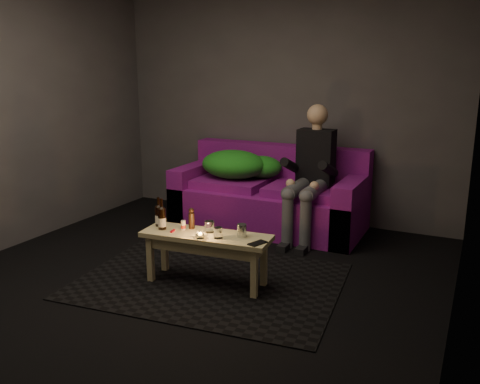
% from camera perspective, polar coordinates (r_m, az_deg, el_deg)
% --- Properties ---
extents(floor, '(4.50, 4.50, 0.00)m').
position_cam_1_polar(floor, '(4.17, -6.91, -10.63)').
color(floor, black).
rests_on(floor, ground).
extents(room, '(4.50, 4.50, 4.50)m').
position_cam_1_polar(room, '(4.19, -4.05, 12.77)').
color(room, silver).
rests_on(room, ground).
extents(rug, '(2.23, 1.71, 0.01)m').
position_cam_1_polar(rug, '(4.26, -3.40, -9.91)').
color(rug, black).
rests_on(rug, floor).
extents(sofa, '(2.03, 0.91, 0.87)m').
position_cam_1_polar(sofa, '(5.58, 3.41, -0.72)').
color(sofa, '#791079').
rests_on(sofa, floor).
extents(green_blanket, '(0.89, 0.61, 0.30)m').
position_cam_1_polar(green_blanket, '(5.64, -0.12, 3.03)').
color(green_blanket, '#1A8F24').
rests_on(green_blanket, sofa).
extents(person, '(0.37, 0.84, 1.35)m').
position_cam_1_polar(person, '(5.17, 7.93, 2.39)').
color(person, black).
rests_on(person, sofa).
extents(coffee_table, '(1.08, 0.43, 0.43)m').
position_cam_1_polar(coffee_table, '(4.09, -3.82, -5.71)').
color(coffee_table, '#D9C67F').
rests_on(coffee_table, rug).
extents(beer_bottle_a, '(0.06, 0.06, 0.25)m').
position_cam_1_polar(beer_bottle_a, '(4.28, -9.11, -2.61)').
color(beer_bottle_a, black).
rests_on(beer_bottle_a, coffee_table).
extents(beer_bottle_b, '(0.07, 0.07, 0.26)m').
position_cam_1_polar(beer_bottle_b, '(4.19, -8.77, -2.90)').
color(beer_bottle_b, black).
rests_on(beer_bottle_b, coffee_table).
extents(salt_shaker, '(0.04, 0.04, 0.08)m').
position_cam_1_polar(salt_shaker, '(4.17, -6.39, -3.73)').
color(salt_shaker, silver).
rests_on(salt_shaker, coffee_table).
extents(pepper_mill, '(0.06, 0.06, 0.13)m').
position_cam_1_polar(pepper_mill, '(4.19, -5.46, -3.23)').
color(pepper_mill, black).
rests_on(pepper_mill, coffee_table).
extents(tumbler_back, '(0.09, 0.09, 0.09)m').
position_cam_1_polar(tumbler_back, '(4.09, -3.45, -3.89)').
color(tumbler_back, white).
rests_on(tumbler_back, coffee_table).
extents(tealight, '(0.06, 0.06, 0.05)m').
position_cam_1_polar(tealight, '(3.96, -4.50, -4.86)').
color(tealight, white).
rests_on(tealight, coffee_table).
extents(tumbler_front, '(0.07, 0.07, 0.09)m').
position_cam_1_polar(tumbler_front, '(3.95, -2.48, -4.59)').
color(tumbler_front, white).
rests_on(tumbler_front, coffee_table).
extents(steel_cup, '(0.09, 0.09, 0.10)m').
position_cam_1_polar(steel_cup, '(3.97, 0.20, -4.34)').
color(steel_cup, '#B6B9BD').
rests_on(steel_cup, coffee_table).
extents(smartphone, '(0.12, 0.17, 0.01)m').
position_cam_1_polar(smartphone, '(3.84, 1.98, -5.76)').
color(smartphone, black).
rests_on(smartphone, coffee_table).
extents(red_lighter, '(0.03, 0.07, 0.01)m').
position_cam_1_polar(red_lighter, '(4.14, -7.57, -4.36)').
color(red_lighter, red).
rests_on(red_lighter, coffee_table).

